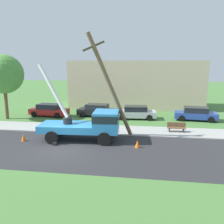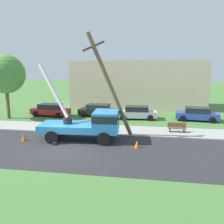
# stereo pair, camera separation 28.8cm
# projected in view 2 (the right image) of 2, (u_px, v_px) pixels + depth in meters

# --- Properties ---
(ground_plane) EXTENTS (120.00, 120.00, 0.00)m
(ground_plane) POSITION_uv_depth(u_px,v_px,m) (98.00, 115.00, 28.85)
(ground_plane) COLOR #477538
(road_asphalt) EXTENTS (80.00, 7.63, 0.01)m
(road_asphalt) POSITION_uv_depth(u_px,v_px,m) (62.00, 148.00, 17.23)
(road_asphalt) COLOR #2B2B2D
(road_asphalt) RESTS_ON ground
(sidewalk_strip) EXTENTS (80.00, 3.10, 0.10)m
(sidewalk_strip) POSITION_uv_depth(u_px,v_px,m) (83.00, 128.00, 22.41)
(sidewalk_strip) COLOR #9E9E99
(sidewalk_strip) RESTS_ON ground
(utility_truck) EXTENTS (6.90, 3.21, 5.98)m
(utility_truck) POSITION_uv_depth(u_px,v_px,m) (90.00, 123.00, 18.93)
(utility_truck) COLOR #2D84C6
(utility_truck) RESTS_ON ground
(leaning_utility_pole) EXTENTS (3.84, 2.03, 8.38)m
(leaning_utility_pole) POSITION_uv_depth(u_px,v_px,m) (110.00, 85.00, 19.04)
(leaning_utility_pole) COLOR brown
(leaning_utility_pole) RESTS_ON ground
(traffic_cone_ahead) EXTENTS (0.36, 0.36, 0.56)m
(traffic_cone_ahead) POSITION_uv_depth(u_px,v_px,m) (137.00, 144.00, 17.35)
(traffic_cone_ahead) COLOR orange
(traffic_cone_ahead) RESTS_ON ground
(traffic_cone_behind) EXTENTS (0.36, 0.36, 0.56)m
(traffic_cone_behind) POSITION_uv_depth(u_px,v_px,m) (24.00, 137.00, 18.97)
(traffic_cone_behind) COLOR orange
(traffic_cone_behind) RESTS_ON ground
(parked_sedan_red) EXTENTS (4.55, 2.29, 1.42)m
(parked_sedan_red) POSITION_uv_depth(u_px,v_px,m) (51.00, 110.00, 28.07)
(parked_sedan_red) COLOR #B21E1E
(parked_sedan_red) RESTS_ON ground
(parked_sedan_black) EXTENTS (4.55, 2.29, 1.42)m
(parked_sedan_black) POSITION_uv_depth(u_px,v_px,m) (98.00, 110.00, 27.81)
(parked_sedan_black) COLOR black
(parked_sedan_black) RESTS_ON ground
(parked_sedan_silver) EXTENTS (4.52, 2.23, 1.42)m
(parked_sedan_silver) POSITION_uv_depth(u_px,v_px,m) (137.00, 112.00, 26.50)
(parked_sedan_silver) COLOR #B7B7BF
(parked_sedan_silver) RESTS_ON ground
(parked_sedan_blue) EXTENTS (4.55, 2.29, 1.42)m
(parked_sedan_blue) POSITION_uv_depth(u_px,v_px,m) (197.00, 114.00, 25.71)
(parked_sedan_blue) COLOR #263F99
(parked_sedan_blue) RESTS_ON ground
(park_bench) EXTENTS (1.60, 0.45, 0.90)m
(park_bench) POSITION_uv_depth(u_px,v_px,m) (177.00, 128.00, 21.05)
(park_bench) COLOR brown
(park_bench) RESTS_ON ground
(roadside_tree_near) EXTENTS (4.18, 4.18, 6.99)m
(roadside_tree_near) POSITION_uv_depth(u_px,v_px,m) (5.00, 74.00, 25.88)
(roadside_tree_near) COLOR brown
(roadside_tree_near) RESTS_ON ground
(lowrise_building_backdrop) EXTENTS (18.00, 6.00, 6.40)m
(lowrise_building_backdrop) POSITION_uv_depth(u_px,v_px,m) (138.00, 84.00, 33.73)
(lowrise_building_backdrop) COLOR #C6B293
(lowrise_building_backdrop) RESTS_ON ground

